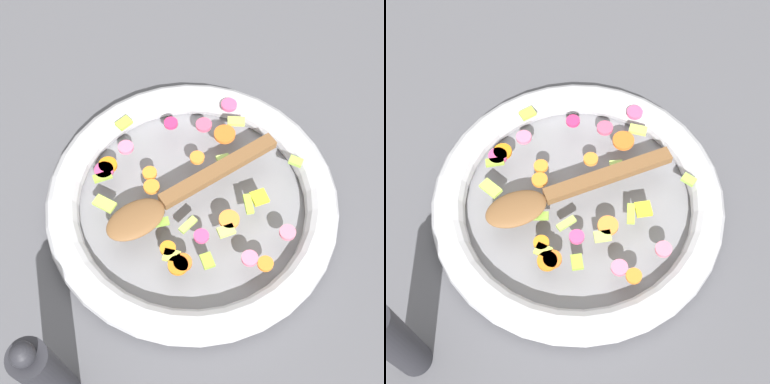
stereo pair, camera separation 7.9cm
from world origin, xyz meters
TOP-DOWN VIEW (x-y plane):
  - ground_plane at (0.00, 0.00)m, footprint 4.00×4.00m
  - skillet at (0.00, 0.00)m, footprint 0.44×0.44m
  - chopped_vegetables at (0.01, 0.00)m, footprint 0.34×0.30m
  - wooden_spoon at (0.00, 0.03)m, footprint 0.06×0.29m
  - pepper_mill at (-0.12, 0.29)m, footprint 0.04×0.04m

SIDE VIEW (x-z plane):
  - ground_plane at x=0.00m, z-range 0.00..0.00m
  - skillet at x=0.00m, z-range 0.00..0.05m
  - chopped_vegetables at x=0.01m, z-range 0.05..0.06m
  - wooden_spoon at x=0.00m, z-range 0.06..0.07m
  - pepper_mill at x=-0.12m, z-range -0.01..0.21m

